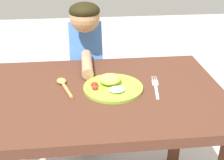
{
  "coord_description": "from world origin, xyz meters",
  "views": [
    {
      "loc": [
        -0.04,
        -1.13,
        1.35
      ],
      "look_at": [
        0.08,
        0.06,
        0.74
      ],
      "focal_mm": 47.35,
      "sensor_mm": 36.0,
      "label": 1
    }
  ],
  "objects_px": {
    "fork": "(156,87)",
    "plate": "(112,85)",
    "spoon": "(64,84)",
    "person": "(87,78)"
  },
  "relations": [
    {
      "from": "fork",
      "to": "spoon",
      "type": "xyz_separation_m",
      "value": [
        -0.41,
        0.06,
        0.01
      ]
    },
    {
      "from": "fork",
      "to": "spoon",
      "type": "bearing_deg",
      "value": 91.4
    },
    {
      "from": "spoon",
      "to": "person",
      "type": "distance_m",
      "value": 0.45
    },
    {
      "from": "plate",
      "to": "person",
      "type": "xyz_separation_m",
      "value": [
        -0.1,
        0.44,
        -0.18
      ]
    },
    {
      "from": "fork",
      "to": "spoon",
      "type": "relative_size",
      "value": 1.12
    },
    {
      "from": "plate",
      "to": "fork",
      "type": "distance_m",
      "value": 0.2
    },
    {
      "from": "fork",
      "to": "plate",
      "type": "bearing_deg",
      "value": 96.15
    },
    {
      "from": "fork",
      "to": "person",
      "type": "height_order",
      "value": "person"
    },
    {
      "from": "fork",
      "to": "person",
      "type": "relative_size",
      "value": 0.21
    },
    {
      "from": "spoon",
      "to": "person",
      "type": "bearing_deg",
      "value": -33.43
    }
  ]
}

